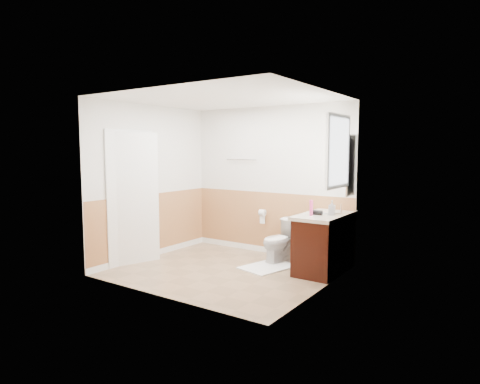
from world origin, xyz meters
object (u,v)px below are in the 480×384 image
Objects in this scene: toilet at (281,241)px; lotion_bottle at (311,208)px; bath_mat at (268,267)px; soap_dispenser at (332,208)px; vanity_cabinet at (325,244)px.

lotion_bottle is at bearing -13.50° from toilet.
lotion_bottle reaches higher than bath_mat.
soap_dispenser is (0.22, 0.22, -0.01)m from lotion_bottle.
bath_mat is 3.86× the size of soap_dispenser.
vanity_cabinet is 5.00× the size of lotion_bottle.
lotion_bottle is at bearing 3.38° from bath_mat.
soap_dispenser reaches higher than bath_mat.
vanity_cabinet reaches higher than bath_mat.
bath_mat is 1.33m from soap_dispenser.
lotion_bottle is 1.06× the size of soap_dispenser.
toilet is at bearing 152.13° from lotion_bottle.
soap_dispenser is at bearing 5.61° from toilet.
lotion_bottle is 0.31m from soap_dispenser.
bath_mat is at bearing -163.86° from soap_dispenser.
bath_mat is at bearing -75.64° from toilet.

